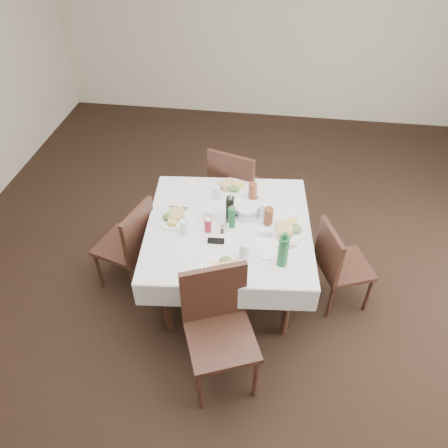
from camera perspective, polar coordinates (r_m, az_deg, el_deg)
name	(u,v)px	position (r m, az deg, el deg)	size (l,w,h in m)	color
ground_plane	(246,295)	(4.02, 2.86, -9.25)	(7.00, 7.00, 0.00)	black
room_shell	(255,126)	(2.90, 4.01, 12.68)	(6.04, 7.04, 2.80)	beige
dining_table	(229,232)	(3.58, 0.60, -1.11)	(1.44, 1.44, 0.76)	black
chair_north	(235,186)	(4.28, 1.49, 4.96)	(0.59, 0.59, 0.98)	black
chair_south	(218,321)	(3.14, -0.81, -12.60)	(0.61, 0.61, 0.99)	black
chair_east	(337,262)	(3.74, 14.57, -4.82)	(0.52, 0.52, 0.85)	black
chair_west	(131,242)	(3.83, -12.05, -2.28)	(0.53, 0.53, 0.90)	black
meal_north	(232,187)	(3.90, 1.01, 4.91)	(0.27, 0.27, 0.06)	white
meal_south	(227,267)	(3.16, 0.40, -5.67)	(0.28, 0.28, 0.06)	white
meal_east	(289,229)	(3.50, 8.43, -0.63)	(0.30, 0.30, 0.06)	white
meal_west	(174,218)	(3.59, -6.54, 0.83)	(0.27, 0.27, 0.06)	white
side_plate_a	(209,199)	(3.79, -1.98, 3.31)	(0.16, 0.16, 0.01)	white
side_plate_b	(266,253)	(3.31, 5.51, -3.75)	(0.16, 0.16, 0.01)	white
water_n	(216,193)	(3.75, -0.99, 4.05)	(0.07, 0.07, 0.13)	silver
water_s	(244,251)	(3.22, 2.68, -3.50)	(0.07, 0.07, 0.14)	silver
water_e	(265,210)	(3.57, 5.40, 1.79)	(0.08, 0.08, 0.15)	silver
water_w	(184,227)	(3.43, -5.21, -0.39)	(0.07, 0.07, 0.13)	silver
iced_tea_a	(253,191)	(3.76, 3.77, 4.31)	(0.07, 0.07, 0.15)	brown
iced_tea_b	(268,216)	(3.51, 5.82, 1.01)	(0.07, 0.07, 0.15)	brown
bread_basket	(247,210)	(3.62, 2.98, 1.82)	(0.22, 0.22, 0.07)	silver
oil_cruet_dark	(230,207)	(3.53, 0.81, 2.22)	(0.06, 0.06, 0.26)	black
oil_cruet_green	(232,217)	(3.46, 1.03, 0.98)	(0.05, 0.05, 0.23)	#185B2C
ketchup_bottle	(208,225)	(3.44, -2.12, -0.16)	(0.06, 0.06, 0.13)	maroon
salt_shaker	(227,225)	(3.47, 0.37, -0.13)	(0.03, 0.03, 0.07)	white
pepper_shaker	(222,230)	(3.44, -0.23, -0.75)	(0.03, 0.03, 0.07)	#3D2C23
coffee_mug	(209,215)	(3.57, -1.97, 1.19)	(0.13, 0.12, 0.09)	white
sunglasses	(216,241)	(3.37, -1.05, -2.22)	(0.13, 0.05, 0.03)	black
green_bottle	(283,251)	(3.16, 7.74, -3.49)	(0.08, 0.08, 0.30)	#185B2C
sugar_caddy	(265,232)	(3.44, 5.36, -1.05)	(0.10, 0.05, 0.05)	white
cutlery_n	(254,193)	(3.86, 3.88, 4.08)	(0.11, 0.20, 0.01)	silver
cutlery_s	(204,266)	(3.20, -2.65, -5.46)	(0.09, 0.19, 0.01)	silver
cutlery_e	(287,248)	(3.37, 8.18, -3.09)	(0.16, 0.09, 0.01)	silver
cutlery_w	(178,208)	(3.71, -5.99, 2.06)	(0.16, 0.04, 0.01)	silver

